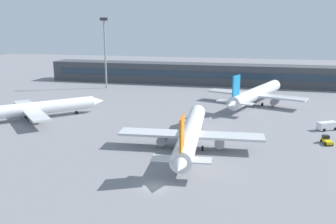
% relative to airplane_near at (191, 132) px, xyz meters
% --- Properties ---
extents(ground_plane, '(400.00, 400.00, 0.00)m').
position_rel_airplane_near_xyz_m(ground_plane, '(-2.27, 18.10, -3.37)').
color(ground_plane, gray).
extents(terminal_building, '(155.30, 12.13, 9.00)m').
position_rel_airplane_near_xyz_m(terminal_building, '(-2.27, 86.46, 1.14)').
color(terminal_building, '#3F4247').
rests_on(terminal_building, ground_plane).
extents(airplane_near, '(31.24, 44.72, 11.04)m').
position_rel_airplane_near_xyz_m(airplane_near, '(0.00, 0.00, 0.00)').
color(airplane_near, white).
rests_on(airplane_near, ground_plane).
extents(airplane_mid, '(31.57, 31.18, 10.14)m').
position_rel_airplane_near_xyz_m(airplane_mid, '(-46.68, 13.26, -0.27)').
color(airplane_mid, white).
rests_on(airplane_mid, ground_plane).
extents(airplane_far, '(32.66, 45.66, 11.70)m').
position_rel_airplane_near_xyz_m(airplane_far, '(13.96, 48.84, 0.20)').
color(airplane_far, white).
rests_on(airplane_far, ground_plane).
extents(baggage_tug_yellow, '(2.41, 3.83, 1.75)m').
position_rel_airplane_near_xyz_m(baggage_tug_yellow, '(29.31, 8.91, -2.57)').
color(baggage_tug_yellow, yellow).
rests_on(baggage_tug_yellow, ground_plane).
extents(service_van_white, '(5.48, 4.43, 2.08)m').
position_rel_airplane_near_xyz_m(service_van_white, '(31.39, 20.59, -2.25)').
color(service_van_white, white).
rests_on(service_van_white, ground_plane).
extents(floodlight_tower_west, '(3.20, 0.80, 28.72)m').
position_rel_airplane_near_xyz_m(floodlight_tower_west, '(-47.39, 66.25, 13.06)').
color(floodlight_tower_west, gray).
rests_on(floodlight_tower_west, ground_plane).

